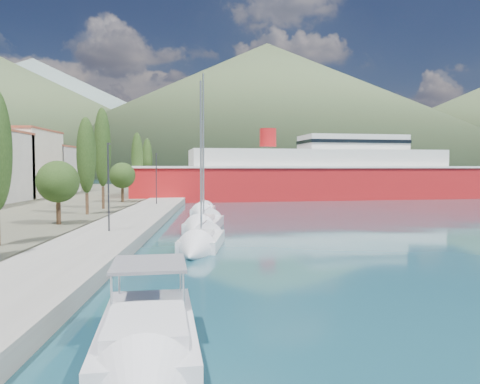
{
  "coord_description": "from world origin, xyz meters",
  "views": [
    {
      "loc": [
        -1.31,
        -17.71,
        5.16
      ],
      "look_at": [
        0.0,
        14.0,
        3.5
      ],
      "focal_mm": 35.0,
      "sensor_mm": 36.0,
      "label": 1
    }
  ],
  "objects": [
    {
      "name": "lamp_posts",
      "position": [
        -9.0,
        14.37,
        4.08
      ],
      "size": [
        0.15,
        48.94,
        6.06
      ],
      "color": "#2D2D33",
      "rests_on": "quay"
    },
    {
      "name": "sailboat_mid",
      "position": [
        -2.96,
        19.42,
        0.33
      ],
      "size": [
        3.63,
        9.89,
        13.91
      ],
      "color": "silver",
      "rests_on": "ground"
    },
    {
      "name": "hills_near",
      "position": [
        98.04,
        372.5,
        49.18
      ],
      "size": [
        1010.0,
        520.0,
        115.0
      ],
      "color": "#455635",
      "rests_on": "ground"
    },
    {
      "name": "sailboat_near",
      "position": [
        -2.73,
        10.68,
        0.31
      ],
      "size": [
        3.21,
        8.27,
        11.59
      ],
      "color": "silver",
      "rests_on": "ground"
    },
    {
      "name": "ground",
      "position": [
        0.0,
        120.0,
        0.0
      ],
      "size": [
        1400.0,
        1400.0,
        0.0
      ],
      "primitive_type": "plane",
      "color": "#194653"
    },
    {
      "name": "tree_row",
      "position": [
        -14.04,
        31.75,
        5.84
      ],
      "size": [
        3.35,
        62.4,
        10.92
      ],
      "color": "#47301E",
      "rests_on": "land_strip"
    },
    {
      "name": "quay",
      "position": [
        -9.0,
        26.0,
        0.4
      ],
      "size": [
        5.0,
        88.0,
        0.8
      ],
      "primitive_type": "cube",
      "color": "gray",
      "rests_on": "ground"
    },
    {
      "name": "sailboat_far",
      "position": [
        -3.32,
        32.11,
        0.31
      ],
      "size": [
        2.68,
        7.71,
        11.23
      ],
      "color": "silver",
      "rests_on": "ground"
    },
    {
      "name": "hills_far",
      "position": [
        138.59,
        618.73,
        77.39
      ],
      "size": [
        1480.0,
        900.0,
        180.0
      ],
      "color": "slate",
      "rests_on": "ground"
    },
    {
      "name": "ferry",
      "position": [
        14.97,
        59.78,
        3.69
      ],
      "size": [
        62.26,
        21.43,
        12.12
      ],
      "color": "red",
      "rests_on": "ground"
    },
    {
      "name": "motor_cruiser",
      "position": [
        -3.04,
        -7.12,
        0.51
      ],
      "size": [
        3.41,
        8.59,
        3.08
      ],
      "color": "black",
      "rests_on": "ground"
    }
  ]
}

